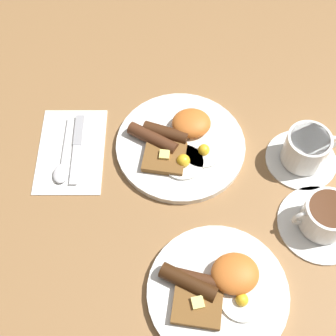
% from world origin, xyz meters
% --- Properties ---
extents(ground_plane, '(3.00, 3.00, 0.00)m').
position_xyz_m(ground_plane, '(0.00, 0.00, 0.00)').
color(ground_plane, olive).
extents(breakfast_plate_near, '(0.27, 0.27, 0.05)m').
position_xyz_m(breakfast_plate_near, '(0.00, -0.00, 0.01)').
color(breakfast_plate_near, white).
rests_on(breakfast_plate_near, ground_plane).
extents(breakfast_plate_far, '(0.24, 0.24, 0.05)m').
position_xyz_m(breakfast_plate_far, '(-0.03, 0.30, 0.02)').
color(breakfast_plate_far, white).
rests_on(breakfast_plate_far, ground_plane).
extents(teacup_near, '(0.14, 0.14, 0.08)m').
position_xyz_m(teacup_near, '(-0.24, 0.05, 0.04)').
color(teacup_near, white).
rests_on(teacup_near, ground_plane).
extents(teacup_far, '(0.16, 0.16, 0.07)m').
position_xyz_m(teacup_far, '(-0.24, 0.20, 0.03)').
color(teacup_far, white).
rests_on(teacup_far, ground_plane).
extents(napkin, '(0.15, 0.22, 0.01)m').
position_xyz_m(napkin, '(0.22, -0.01, 0.00)').
color(napkin, white).
rests_on(napkin, ground_plane).
extents(knife, '(0.03, 0.17, 0.01)m').
position_xyz_m(knife, '(0.21, -0.02, 0.01)').
color(knife, silver).
rests_on(knife, napkin).
extents(spoon, '(0.04, 0.16, 0.01)m').
position_xyz_m(spoon, '(0.24, 0.03, 0.01)').
color(spoon, silver).
rests_on(spoon, napkin).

